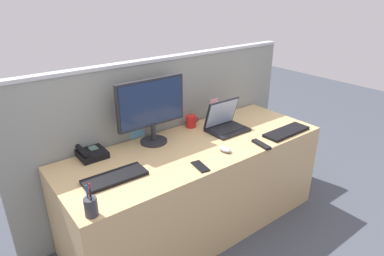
# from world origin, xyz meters

# --- Properties ---
(ground_plane) EXTENTS (10.00, 10.00, 0.00)m
(ground_plane) POSITION_xyz_m (0.00, 0.00, 0.00)
(ground_plane) COLOR #424751
(desk) EXTENTS (2.02, 0.74, 0.72)m
(desk) POSITION_xyz_m (0.00, 0.00, 0.36)
(desk) COLOR tan
(desk) RESTS_ON ground_plane
(cubicle_divider) EXTENTS (2.49, 0.08, 1.30)m
(cubicle_divider) POSITION_xyz_m (0.00, 0.41, 0.65)
(cubicle_divider) COLOR gray
(cubicle_divider) RESTS_ON ground_plane
(desktop_monitor) EXTENTS (0.54, 0.20, 0.48)m
(desktop_monitor) POSITION_xyz_m (-0.22, 0.24, 0.99)
(desktop_monitor) COLOR #232328
(desktop_monitor) RESTS_ON desk
(laptop) EXTENTS (0.31, 0.23, 0.25)m
(laptop) POSITION_xyz_m (0.36, 0.08, 0.78)
(laptop) COLOR black
(laptop) RESTS_ON desk
(desk_phone) EXTENTS (0.18, 0.20, 0.08)m
(desk_phone) POSITION_xyz_m (-0.68, 0.30, 0.74)
(desk_phone) COLOR black
(desk_phone) RESTS_ON desk
(keyboard_main) EXTENTS (0.42, 0.15, 0.02)m
(keyboard_main) POSITION_xyz_m (0.70, -0.27, 0.73)
(keyboard_main) COLOR black
(keyboard_main) RESTS_ON desk
(keyboard_spare) EXTENTS (0.39, 0.16, 0.02)m
(keyboard_spare) POSITION_xyz_m (-0.67, -0.06, 0.73)
(keyboard_spare) COLOR black
(keyboard_spare) RESTS_ON desk
(computer_mouse_right_hand) EXTENTS (0.07, 0.11, 0.03)m
(computer_mouse_right_hand) POSITION_xyz_m (0.10, -0.20, 0.73)
(computer_mouse_right_hand) COLOR #9EA0A8
(computer_mouse_right_hand) RESTS_ON desk
(pen_cup) EXTENTS (0.07, 0.07, 0.18)m
(pen_cup) POSITION_xyz_m (-0.92, -0.31, 0.77)
(pen_cup) COLOR #333338
(pen_cup) RESTS_ON desk
(cell_phone_black_slab) EXTENTS (0.09, 0.16, 0.01)m
(cell_phone_black_slab) POSITION_xyz_m (-0.18, -0.27, 0.72)
(cell_phone_black_slab) COLOR black
(cell_phone_black_slab) RESTS_ON desk
(tv_remote) EXTENTS (0.07, 0.17, 0.02)m
(tv_remote) POSITION_xyz_m (0.37, -0.30, 0.73)
(tv_remote) COLOR black
(tv_remote) RESTS_ON desk
(coffee_mug) EXTENTS (0.12, 0.08, 0.10)m
(coffee_mug) POSITION_xyz_m (0.18, 0.30, 0.77)
(coffee_mug) COLOR red
(coffee_mug) RESTS_ON desk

